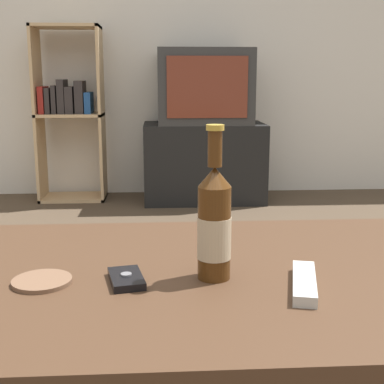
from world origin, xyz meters
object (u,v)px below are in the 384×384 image
at_px(tv_stand, 204,162).
at_px(remote_control, 304,283).
at_px(beer_bottle, 214,224).
at_px(cell_phone, 126,279).
at_px(bookshelf, 69,109).
at_px(television, 204,87).

distance_m(tv_stand, remote_control, 2.83).
height_order(beer_bottle, cell_phone, beer_bottle).
xyz_separation_m(bookshelf, remote_control, (0.87, -2.91, -0.14)).
bearing_deg(tv_stand, remote_control, -91.21).
height_order(television, cell_phone, television).
distance_m(bookshelf, beer_bottle, 2.94).
relative_size(tv_stand, bookshelf, 0.69).
bearing_deg(beer_bottle, bookshelf, 104.18).
bearing_deg(remote_control, tv_stand, 102.88).
bearing_deg(television, remote_control, -91.21).
xyz_separation_m(tv_stand, television, (-0.00, -0.00, 0.52)).
bearing_deg(television, tv_stand, 90.00).
bearing_deg(bookshelf, cell_phone, -78.99).
relative_size(television, beer_bottle, 2.21).
height_order(television, bookshelf, bookshelf).
relative_size(television, bookshelf, 0.53).
height_order(television, remote_control, television).
relative_size(tv_stand, remote_control, 4.58).
bearing_deg(cell_phone, television, 70.79).
xyz_separation_m(tv_stand, remote_control, (-0.06, -2.82, 0.23)).
bearing_deg(cell_phone, remote_control, -19.88).
xyz_separation_m(bookshelf, beer_bottle, (0.72, -2.85, -0.04)).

